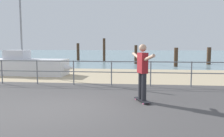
{
  "coord_description": "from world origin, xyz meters",
  "views": [
    {
      "loc": [
        1.87,
        -5.85,
        1.73
      ],
      "look_at": [
        1.02,
        2.0,
        0.9
      ],
      "focal_mm": 37.09,
      "sensor_mm": 36.0,
      "label": 1
    }
  ],
  "objects": [
    {
      "name": "ground_plane",
      "position": [
        0.0,
        -1.0,
        0.0
      ],
      "size": [
        24.0,
        10.0,
        0.04
      ],
      "primitive_type": "cube",
      "color": "#474444",
      "rests_on": "ground"
    },
    {
      "name": "railing_fence",
      "position": [
        -1.59,
        3.6,
        0.7
      ],
      "size": [
        14.52,
        0.05,
        1.05
      ],
      "color": "slate",
      "rests_on": "ground"
    },
    {
      "name": "groyne_post_2",
      "position": [
        1.75,
        14.39,
        0.82
      ],
      "size": [
        0.26,
        0.26,
        1.65
      ],
      "primitive_type": "cylinder",
      "color": "#422D1E",
      "rests_on": "ground"
    },
    {
      "name": "skateboarder",
      "position": [
        2.03,
        0.98,
        1.02
      ],
      "size": [
        0.65,
        1.37,
        1.65
      ],
      "color": "#26262B",
      "rests_on": "skateboard"
    },
    {
      "name": "groyne_post_4",
      "position": [
        7.9,
        14.45,
        0.73
      ],
      "size": [
        0.34,
        0.34,
        1.47
      ],
      "primitive_type": "cylinder",
      "color": "#422D1E",
      "rests_on": "ground"
    },
    {
      "name": "beach_strip",
      "position": [
        0.0,
        7.0,
        0.0
      ],
      "size": [
        24.0,
        6.0,
        0.04
      ],
      "primitive_type": "cube",
      "color": "tan",
      "rests_on": "ground"
    },
    {
      "name": "groyne_post_1",
      "position": [
        -1.32,
        16.37,
        1.15
      ],
      "size": [
        0.25,
        0.25,
        2.29
      ],
      "primitive_type": "cylinder",
      "color": "#422D1E",
      "rests_on": "ground"
    },
    {
      "name": "skateboard",
      "position": [
        2.03,
        0.98,
        0.07
      ],
      "size": [
        0.5,
        0.81,
        0.08
      ],
      "color": "black",
      "rests_on": "ground"
    },
    {
      "name": "sailboat",
      "position": [
        -4.06,
        6.42,
        0.52
      ],
      "size": [
        4.99,
        1.59,
        5.1
      ],
      "color": "silver",
      "rests_on": "ground"
    },
    {
      "name": "sea_surface",
      "position": [
        0.0,
        35.0,
        0.0
      ],
      "size": [
        72.0,
        50.0,
        0.04
      ],
      "primitive_type": "cube",
      "color": "#75939E",
      "rests_on": "ground"
    },
    {
      "name": "groyne_post_3",
      "position": [
        4.83,
        12.26,
        0.74
      ],
      "size": [
        0.3,
        0.3,
        1.47
      ],
      "primitive_type": "cylinder",
      "color": "#422D1E",
      "rests_on": "ground"
    },
    {
      "name": "groyne_post_0",
      "position": [
        -4.39,
        18.26,
        0.92
      ],
      "size": [
        0.3,
        0.3,
        1.84
      ],
      "primitive_type": "cylinder",
      "color": "#422D1E",
      "rests_on": "ground"
    }
  ]
}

